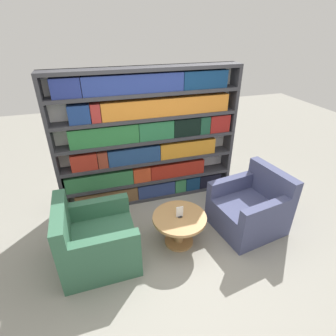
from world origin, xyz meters
name	(u,v)px	position (x,y,z in m)	size (l,w,h in m)	color
ground_plane	(177,257)	(0.00, 0.00, 0.00)	(14.00, 14.00, 0.00)	gray
bookshelf	(148,139)	(-0.01, 1.42, 1.05)	(2.77, 0.30, 2.10)	silver
armchair_left	(96,242)	(-0.96, 0.25, 0.30)	(0.89, 0.84, 0.86)	#336047
armchair_right	(250,209)	(1.17, 0.26, 0.30)	(0.99, 0.95, 0.86)	#42476B
coffee_table	(179,224)	(0.10, 0.25, 0.31)	(0.70, 0.70, 0.44)	#AD7F4C
table_sign	(180,212)	(0.10, 0.25, 0.50)	(0.09, 0.06, 0.15)	black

